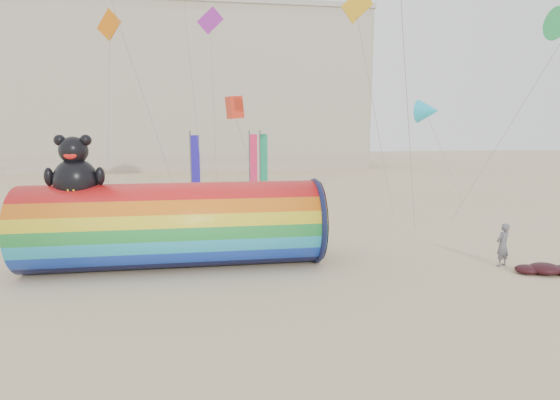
{
  "coord_description": "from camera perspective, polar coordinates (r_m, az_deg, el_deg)",
  "views": [
    {
      "loc": [
        -2.22,
        -16.29,
        5.38
      ],
      "look_at": [
        0.5,
        1.5,
        2.4
      ],
      "focal_mm": 28.0,
      "sensor_mm": 36.0,
      "label": 1
    }
  ],
  "objects": [
    {
      "name": "ground",
      "position": [
        17.3,
        -0.9,
        -8.72
      ],
      "size": [
        160.0,
        160.0,
        0.0
      ],
      "primitive_type": "plane",
      "color": "#CCB58C",
      "rests_on": "ground"
    },
    {
      "name": "hotel_building",
      "position": [
        63.19,
        -18.09,
        13.44
      ],
      "size": [
        60.4,
        15.4,
        20.6
      ],
      "color": "#B7AD99",
      "rests_on": "ground"
    },
    {
      "name": "windsock_assembly",
      "position": [
        17.47,
        -13.45,
        -2.91
      ],
      "size": [
        11.33,
        3.45,
        5.22
      ],
      "color": "red",
      "rests_on": "ground"
    },
    {
      "name": "kite_handler",
      "position": [
        19.23,
        27.07,
        -5.25
      ],
      "size": [
        0.73,
        0.61,
        1.72
      ],
      "primitive_type": "imported",
      "rotation": [
        0.0,
        0.0,
        3.52
      ],
      "color": "#595B61",
      "rests_on": "ground"
    },
    {
      "name": "fabric_bundle",
      "position": [
        19.33,
        31.67,
        -7.66
      ],
      "size": [
        2.62,
        1.35,
        0.41
      ],
      "color": "#3E0B12",
      "rests_on": "ground"
    },
    {
      "name": "festival_banners",
      "position": [
        32.57,
        -5.42,
        4.54
      ],
      "size": [
        5.79,
        4.55,
        5.2
      ],
      "color": "#59595E",
      "rests_on": "ground"
    }
  ]
}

